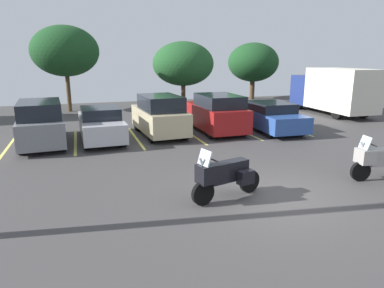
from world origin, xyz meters
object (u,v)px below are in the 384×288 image
at_px(motorcycle_second, 384,159).
at_px(car_red, 216,113).
at_px(car_champagne, 160,116).
at_px(car_grey, 41,123).
at_px(car_silver, 101,124).
at_px(motorcycle_touring, 225,175).
at_px(box_truck, 333,90).
at_px(car_blue, 270,116).

height_order(motorcycle_second, car_red, car_red).
xyz_separation_m(car_champagne, car_red, (2.89, -0.07, -0.02)).
distance_m(car_grey, car_silver, 2.47).
height_order(motorcycle_touring, car_grey, car_grey).
distance_m(motorcycle_second, car_red, 8.50).
bearing_deg(motorcycle_second, motorcycle_touring, 178.58).
xyz_separation_m(car_red, box_truck, (9.34, 2.84, 0.64)).
bearing_deg(car_grey, car_blue, -2.12).
relative_size(motorcycle_second, car_silver, 0.51).
bearing_deg(motorcycle_second, car_silver, 134.14).
relative_size(car_grey, car_red, 1.07).
bearing_deg(box_truck, motorcycle_touring, -138.54).
bearing_deg(motorcycle_touring, car_blue, 52.71).
relative_size(car_champagne, box_truck, 0.65).
distance_m(car_red, car_blue, 2.79).
distance_m(motorcycle_second, box_truck, 13.19).
xyz_separation_m(car_grey, car_silver, (2.46, 0.00, -0.19)).
relative_size(car_silver, car_red, 1.04).
distance_m(motorcycle_touring, car_silver, 8.37).
xyz_separation_m(car_champagne, box_truck, (12.23, 2.77, 0.62)).
xyz_separation_m(car_grey, car_blue, (10.85, -0.40, -0.21)).
distance_m(motorcycle_second, car_silver, 11.25).
relative_size(motorcycle_touring, box_truck, 0.33).
height_order(motorcycle_second, car_champagne, car_champagne).
bearing_deg(car_blue, motorcycle_touring, -127.29).
height_order(car_grey, car_silver, car_grey).
xyz_separation_m(car_red, car_blue, (2.73, -0.54, -0.22)).
distance_m(motorcycle_second, car_blue, 7.69).
bearing_deg(car_grey, car_silver, 0.02).
bearing_deg(motorcycle_second, car_blue, 85.91).
bearing_deg(car_red, motorcycle_touring, -110.45).
relative_size(car_red, car_blue, 0.89).
distance_m(car_grey, car_red, 8.12).
xyz_separation_m(motorcycle_touring, car_red, (3.01, 8.08, 0.26)).
xyz_separation_m(car_silver, car_red, (5.65, 0.14, 0.20)).
relative_size(motorcycle_second, car_champagne, 0.53).
xyz_separation_m(motorcycle_touring, car_silver, (-2.64, 7.94, 0.07)).
xyz_separation_m(motorcycle_second, car_champagne, (-5.07, 8.28, 0.29)).
relative_size(motorcycle_second, car_grey, 0.49).
bearing_deg(car_red, car_champagne, 178.65).
xyz_separation_m(car_silver, car_champagne, (2.76, 0.20, 0.21)).
xyz_separation_m(motorcycle_touring, car_blue, (5.74, 7.54, 0.04)).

